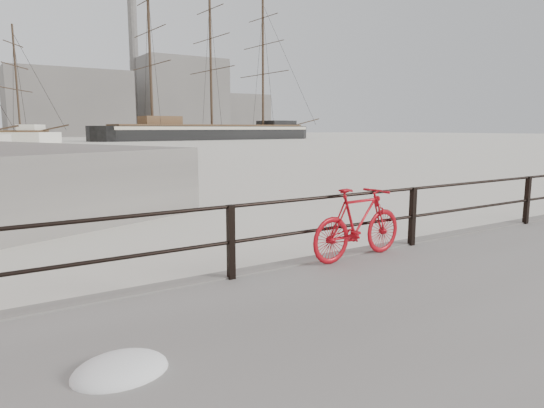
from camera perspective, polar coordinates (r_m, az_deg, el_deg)
ground at (r=8.90m, az=15.22°, el=-6.67°), size 400.00×400.00×0.00m
guardrail at (r=8.62m, az=16.19°, el=-1.42°), size 28.00×0.10×1.00m
bicycle at (r=7.54m, az=10.14°, el=-2.22°), size 1.85×0.39×1.11m
barque_black at (r=99.37m, az=-7.05°, el=7.52°), size 55.79×20.70×31.46m
industrial_west at (r=148.23m, az=-22.81°, el=10.82°), size 32.00×18.00×18.00m
industrial_mid at (r=163.02m, az=-10.74°, el=12.18°), size 26.00×20.00×24.00m
industrial_east at (r=177.18m, az=-4.29°, el=10.42°), size 20.00×16.00×14.00m
smokestack at (r=164.24m, az=-15.89°, el=15.48°), size 2.80×2.80×44.00m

